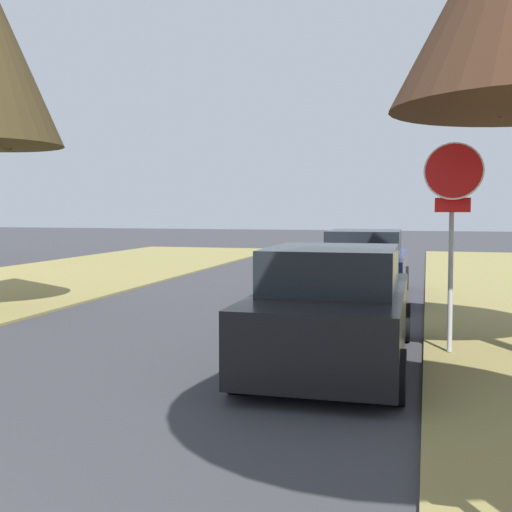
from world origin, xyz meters
TOP-DOWN VIEW (x-y plane):
  - stop_sign_far at (3.95, 8.09)m, footprint 0.81×0.57m
  - parked_sedan_black at (2.44, 7.16)m, footprint 1.99×4.42m
  - parked_sedan_navy at (2.23, 13.73)m, footprint 1.99×4.42m

SIDE VIEW (x-z plane):
  - parked_sedan_black at x=2.44m, z-range -0.06..1.51m
  - parked_sedan_navy at x=2.23m, z-range -0.06..1.51m
  - stop_sign_far at x=3.95m, z-range 0.70..3.64m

